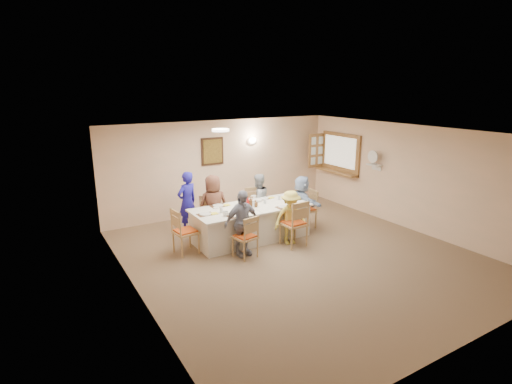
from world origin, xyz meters
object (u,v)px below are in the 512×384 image
dining_table (251,223)px  chair_front_right (294,223)px  chair_left_end (186,231)px  diner_back_left (213,205)px  chair_back_right (256,206)px  chair_right_end (306,209)px  chair_back_left (212,215)px  diner_right_end (302,202)px  serving_hatch (341,153)px  diner_front_left (242,223)px  caregiver (187,202)px  diner_front_right (290,218)px  condiment_ketchup (247,202)px  desk_fan (374,159)px  chair_front_left (245,236)px  diner_back_right (258,200)px

dining_table → chair_front_right: bearing=-53.1°
chair_left_end → diner_back_left: bearing=-61.0°
dining_table → chair_back_right: 1.00m
chair_left_end → chair_right_end: 3.10m
chair_back_left → chair_right_end: size_ratio=0.97×
chair_left_end → diner_back_left: size_ratio=0.68×
diner_right_end → serving_hatch: bearing=-57.5°
diner_front_left → caregiver: bearing=101.1°
chair_right_end → diner_back_left: (-2.15, 0.68, 0.25)m
chair_back_left → diner_front_left: (0.00, -1.48, 0.23)m
chair_back_right → diner_front_right: (-0.00, -1.48, 0.14)m
chair_front_right → diner_back_left: bearing=-52.7°
chair_back_left → condiment_ketchup: condiment_ketchup is taller
serving_hatch → chair_left_end: bearing=-168.0°
desk_fan → condiment_ketchup: 3.64m
desk_fan → chair_left_end: 5.16m
diner_front_right → caregiver: 2.47m
serving_hatch → chair_front_left: bearing=-155.7°
diner_right_end → caregiver: (-2.47, 1.15, 0.08)m
diner_front_right → caregiver: caregiver is taller
chair_front_right → diner_front_right: bearing=-91.8°
chair_back_right → chair_front_left: (-1.20, -1.60, -0.01)m
chair_back_left → diner_front_left: bearing=-97.6°
desk_fan → condiment_ketchup: bearing=175.5°
condiment_ketchup → chair_back_right: bearing=49.0°
serving_hatch → chair_left_end: 5.36m
chair_front_right → dining_table: bearing=-54.9°
diner_front_left → condiment_ketchup: diner_front_left is taller
serving_hatch → caregiver: (-4.65, 0.05, -0.77)m
chair_front_left → diner_front_right: (1.20, 0.12, 0.15)m
dining_table → chair_left_end: (-1.55, 0.00, 0.10)m
desk_fan → diner_right_end: (-2.07, 0.25, -0.90)m
diner_back_right → diner_front_right: size_ratio=1.09×
chair_right_end → diner_back_right: (-0.95, 0.68, 0.19)m
diner_front_right → chair_back_right: bearing=97.8°
chair_back_right → diner_right_end: 1.16m
serving_hatch → chair_back_left: 4.34m
chair_front_left → condiment_ketchup: 1.07m
desk_fan → diner_front_left: desk_fan is taller
chair_front_left → caregiver: bearing=-89.0°
serving_hatch → chair_left_end: serving_hatch is taller
chair_left_end → chair_back_right: bearing=-76.1°
diner_front_right → condiment_ketchup: (-0.67, 0.71, 0.28)m
caregiver → condiment_ketchup: 1.50m
chair_left_end → condiment_ketchup: (1.48, 0.03, 0.39)m
dining_table → chair_back_right: bearing=53.1°
serving_hatch → diner_front_left: (-4.20, -1.78, -0.82)m
desk_fan → chair_front_right: size_ratio=0.29×
dining_table → chair_back_left: size_ratio=2.94×
serving_hatch → diner_right_end: size_ratio=1.15×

